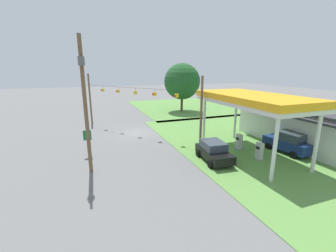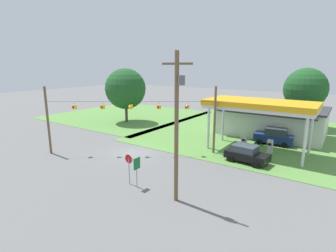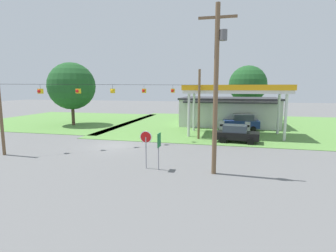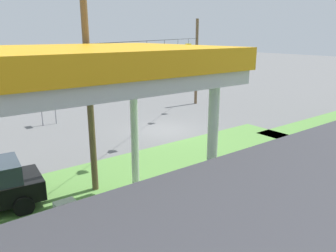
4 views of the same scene
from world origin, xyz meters
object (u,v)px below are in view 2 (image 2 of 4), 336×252
object	(u,v)px
utility_pole_main	(177,121)
tree_behind_station	(305,89)
gas_station_canopy	(260,106)
car_at_pumps_rear	(274,136)
route_sign	(137,166)
fuel_pump_near	(244,143)
car_at_pumps_front	(246,154)
fuel_pump_far	(270,147)
tree_west_verge	(126,89)
gas_station_store	(270,121)
stop_sign_roadside	(129,162)

from	to	relation	value
utility_pole_main	tree_behind_station	xyz separation A→B (m)	(3.47, 29.28, 0.20)
gas_station_canopy	car_at_pumps_rear	size ratio (longest dim) A/B	2.48
utility_pole_main	tree_behind_station	distance (m)	29.48
gas_station_canopy	route_sign	size ratio (longest dim) A/B	4.61
fuel_pump_near	car_at_pumps_front	size ratio (longest dim) A/B	0.37
car_at_pumps_rear	route_sign	size ratio (longest dim) A/B	1.86
gas_station_canopy	route_sign	xyz separation A→B (m)	(-4.88, -13.90, -3.34)
fuel_pump_far	tree_west_verge	distance (m)	24.27
gas_station_canopy	fuel_pump_far	world-z (taller)	gas_station_canopy
gas_station_store	utility_pole_main	xyz separation A→B (m)	(-0.63, -22.06, 3.65)
car_at_pumps_front	tree_west_verge	world-z (taller)	tree_west_verge
car_at_pumps_rear	fuel_pump_near	bearing A→B (deg)	53.71
gas_station_canopy	car_at_pumps_front	distance (m)	5.66
tree_behind_station	tree_west_verge	size ratio (longest dim) A/B	1.01
gas_station_canopy	tree_west_verge	bearing A→B (deg)	172.06
tree_west_verge	gas_station_canopy	bearing A→B (deg)	-7.94
car_at_pumps_rear	fuel_pump_far	bearing A→B (deg)	91.75
stop_sign_roadside	tree_west_verge	distance (m)	23.85
gas_station_canopy	car_at_pumps_front	world-z (taller)	gas_station_canopy
stop_sign_roadside	fuel_pump_far	bearing A→B (deg)	-117.48
fuel_pump_near	fuel_pump_far	distance (m)	2.78
gas_station_store	fuel_pump_far	bearing A→B (deg)	-75.67
car_at_pumps_front	stop_sign_roadside	world-z (taller)	stop_sign_roadside
car_at_pumps_rear	utility_pole_main	bearing A→B (deg)	77.28
gas_station_canopy	fuel_pump_far	size ratio (longest dim) A/B	7.10
car_at_pumps_front	gas_station_canopy	bearing A→B (deg)	97.98
gas_station_canopy	car_at_pumps_rear	world-z (taller)	gas_station_canopy
tree_behind_station	route_sign	bearing A→B (deg)	-103.44
stop_sign_roadside	route_sign	size ratio (longest dim) A/B	1.04
gas_station_store	route_sign	bearing A→B (deg)	-100.69
fuel_pump_far	utility_pole_main	world-z (taller)	utility_pole_main
gas_station_store	fuel_pump_near	size ratio (longest dim) A/B	8.53
car_at_pumps_front	car_at_pumps_rear	world-z (taller)	car_at_pumps_rear
car_at_pumps_front	route_sign	distance (m)	11.30
car_at_pumps_front	route_sign	xyz separation A→B (m)	(-5.05, -10.07, 0.83)
fuel_pump_near	stop_sign_roadside	bearing A→B (deg)	-107.67
fuel_pump_far	car_at_pumps_rear	distance (m)	3.89
fuel_pump_near	utility_pole_main	distance (m)	14.67
fuel_pump_near	stop_sign_roadside	size ratio (longest dim) A/B	0.62
car_at_pumps_rear	tree_west_verge	bearing A→B (deg)	-3.63
stop_sign_roadside	tree_behind_station	distance (m)	30.56
car_at_pumps_front	tree_west_verge	xyz separation A→B (m)	(-22.38, 6.93, 4.62)
fuel_pump_near	utility_pole_main	bearing A→B (deg)	-89.80
fuel_pump_far	car_at_pumps_rear	xyz separation A→B (m)	(-0.49, 3.85, 0.29)
car_at_pumps_rear	utility_pole_main	distance (m)	18.41
car_at_pumps_front	tree_west_verge	bearing A→B (deg)	168.26
route_sign	tree_behind_station	distance (m)	30.45
car_at_pumps_rear	tree_west_verge	xyz separation A→B (m)	(-23.11, -0.75, 4.47)
gas_station_store	car_at_pumps_front	xyz separation A→B (m)	(0.88, -12.05, -1.09)
stop_sign_roadside	route_sign	xyz separation A→B (m)	(0.91, -0.10, -0.10)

